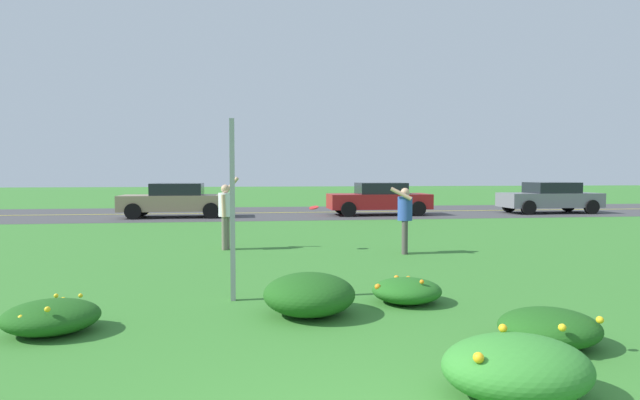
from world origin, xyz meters
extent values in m
plane|color=#387A2D|center=(0.00, 11.00, 0.00)|extent=(120.00, 120.00, 0.00)
cube|color=#424244|center=(0.00, 21.99, 0.00)|extent=(120.00, 8.57, 0.01)
cube|color=yellow|center=(0.00, 21.99, 0.01)|extent=(120.00, 0.16, 0.00)
ellipsoid|color=#1E5619|center=(2.28, 2.50, 0.20)|extent=(1.10, 0.98, 0.40)
sphere|color=yellow|center=(2.12, 2.02, 0.35)|extent=(0.08, 0.08, 0.08)
sphere|color=yellow|center=(2.57, 2.44, 0.27)|extent=(0.09, 0.09, 0.09)
sphere|color=yellow|center=(2.67, 2.21, 0.35)|extent=(0.08, 0.08, 0.08)
sphere|color=yellow|center=(2.36, 2.92, 0.25)|extent=(0.08, 0.08, 0.08)
ellipsoid|color=#1E5619|center=(-0.16, 4.08, 0.27)|extent=(1.22, 1.24, 0.55)
sphere|color=yellow|center=(0.29, 4.11, 0.41)|extent=(0.06, 0.06, 0.06)
sphere|color=yellow|center=(-0.19, 4.28, 0.39)|extent=(0.09, 0.09, 0.09)
sphere|color=yellow|center=(0.02, 3.64, 0.35)|extent=(0.05, 0.05, 0.05)
ellipsoid|color=#1E5619|center=(-3.26, 3.71, 0.19)|extent=(1.10, 0.98, 0.39)
sphere|color=yellow|center=(-3.13, 3.61, 0.30)|extent=(0.08, 0.08, 0.08)
sphere|color=yellow|center=(-3.15, 3.32, 0.38)|extent=(0.06, 0.06, 0.06)
sphere|color=yellow|center=(-3.28, 3.94, 0.39)|extent=(0.05, 0.05, 0.05)
sphere|color=yellow|center=(-3.02, 4.02, 0.36)|extent=(0.05, 0.05, 0.05)
sphere|color=yellow|center=(-3.45, 3.37, 0.28)|extent=(0.07, 0.07, 0.07)
sphere|color=yellow|center=(-3.07, 3.99, 0.28)|extent=(0.08, 0.08, 0.08)
sphere|color=yellow|center=(-3.20, 3.94, 0.33)|extent=(0.08, 0.08, 0.08)
ellipsoid|color=#23661E|center=(1.31, 4.53, 0.18)|extent=(1.01, 0.95, 0.35)
sphere|color=orange|center=(1.44, 4.86, 0.28)|extent=(0.08, 0.08, 0.08)
sphere|color=orange|center=(0.86, 4.46, 0.26)|extent=(0.09, 0.09, 0.09)
sphere|color=orange|center=(1.24, 4.86, 0.23)|extent=(0.08, 0.08, 0.08)
sphere|color=orange|center=(1.44, 4.25, 0.36)|extent=(0.06, 0.06, 0.06)
sphere|color=orange|center=(1.26, 4.88, 0.29)|extent=(0.08, 0.08, 0.08)
ellipsoid|color=#337F2D|center=(1.25, 1.31, 0.26)|extent=(1.26, 1.02, 0.52)
sphere|color=gold|center=(1.24, 1.54, 0.52)|extent=(0.07, 0.07, 0.07)
sphere|color=gold|center=(0.81, 1.08, 0.44)|extent=(0.09, 0.09, 0.09)
sphere|color=gold|center=(1.29, 1.08, 0.39)|extent=(0.08, 0.08, 0.08)
cube|color=#93969B|center=(-1.19, 5.01, 1.34)|extent=(0.07, 0.10, 2.67)
cylinder|color=silver|center=(-1.51, 10.23, 1.11)|extent=(0.34, 0.34, 0.58)
sphere|color=tan|center=(-1.51, 10.23, 1.50)|extent=(0.21, 0.21, 0.21)
cylinder|color=#726B5B|center=(-1.49, 10.32, 0.41)|extent=(0.14, 0.14, 0.82)
cylinder|color=#726B5B|center=(-1.54, 10.15, 0.41)|extent=(0.14, 0.14, 0.82)
cylinder|color=tan|center=(-1.39, 10.40, 1.56)|extent=(0.44, 0.21, 0.47)
cylinder|color=tan|center=(-1.55, 10.04, 1.09)|extent=(0.13, 0.12, 0.55)
cylinder|color=#2D4C9E|center=(2.65, 8.99, 1.05)|extent=(0.34, 0.34, 0.55)
sphere|color=tan|center=(2.65, 8.99, 1.43)|extent=(0.21, 0.21, 0.21)
cylinder|color=#4C4742|center=(2.63, 8.90, 0.39)|extent=(0.14, 0.14, 0.78)
cylinder|color=#4C4742|center=(2.68, 9.07, 0.39)|extent=(0.14, 0.14, 0.78)
cylinder|color=tan|center=(2.51, 8.82, 1.41)|extent=(0.51, 0.23, 0.32)
cylinder|color=tan|center=(2.69, 9.18, 1.04)|extent=(0.13, 0.12, 0.52)
cylinder|color=red|center=(0.62, 9.84, 1.04)|extent=(0.24, 0.23, 0.11)
torus|color=red|center=(0.62, 9.84, 1.04)|extent=(0.24, 0.24, 0.11)
cube|color=slate|center=(13.11, 20.07, 0.62)|extent=(4.50, 1.82, 0.66)
cube|color=black|center=(13.21, 20.07, 1.19)|extent=(2.10, 1.64, 0.52)
cylinder|color=black|center=(11.56, 19.18, 0.33)|extent=(0.66, 0.22, 0.66)
cylinder|color=black|center=(11.56, 20.96, 0.33)|extent=(0.66, 0.22, 0.66)
cylinder|color=black|center=(14.66, 19.18, 0.33)|extent=(0.66, 0.22, 0.66)
cylinder|color=black|center=(14.66, 20.96, 0.33)|extent=(0.66, 0.22, 0.66)
cube|color=maroon|center=(4.85, 20.07, 0.62)|extent=(4.50, 1.82, 0.66)
cube|color=black|center=(4.95, 20.07, 1.19)|extent=(2.10, 1.64, 0.52)
cylinder|color=black|center=(3.30, 19.18, 0.33)|extent=(0.66, 0.22, 0.66)
cylinder|color=black|center=(3.30, 20.96, 0.33)|extent=(0.66, 0.22, 0.66)
cylinder|color=black|center=(6.40, 19.18, 0.33)|extent=(0.66, 0.22, 0.66)
cylinder|color=black|center=(6.40, 20.96, 0.33)|extent=(0.66, 0.22, 0.66)
cube|color=#937F60|center=(-4.04, 20.07, 0.62)|extent=(4.50, 1.82, 0.66)
cube|color=black|center=(-3.94, 20.07, 1.19)|extent=(2.10, 1.64, 0.52)
cylinder|color=black|center=(-5.59, 19.18, 0.33)|extent=(0.66, 0.22, 0.66)
cylinder|color=black|center=(-5.59, 20.96, 0.33)|extent=(0.66, 0.22, 0.66)
cylinder|color=black|center=(-2.49, 19.18, 0.33)|extent=(0.66, 0.22, 0.66)
cylinder|color=black|center=(-2.49, 20.96, 0.33)|extent=(0.66, 0.22, 0.66)
camera|label=1|loc=(-0.96, -2.68, 1.87)|focal=29.20mm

